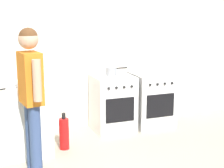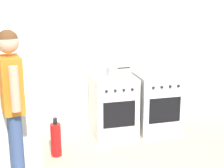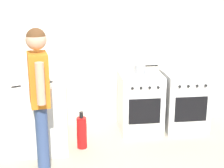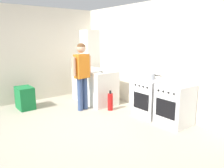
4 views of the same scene
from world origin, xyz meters
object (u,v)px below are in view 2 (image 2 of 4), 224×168
at_px(oven_right, 157,102).
at_px(person, 12,95).
at_px(oven_left, 113,106).
at_px(knife_carving, 11,88).
at_px(fire_extinguisher, 56,139).
at_px(pot, 112,72).

bearing_deg(oven_right, person, -153.66).
distance_m(oven_left, oven_right, 0.66).
distance_m(oven_left, knife_carving, 1.50).
bearing_deg(oven_left, fire_extinguisher, -151.22).
relative_size(knife_carving, person, 0.20).
bearing_deg(knife_carving, oven_left, 17.12).
bearing_deg(pot, oven_left, -82.99).
height_order(oven_left, person, person).
bearing_deg(oven_left, person, -143.51).
bearing_deg(oven_right, knife_carving, -168.28).
distance_m(knife_carving, fire_extinguisher, 0.85).
distance_m(oven_left, person, 1.75).
height_order(oven_right, pot, pot).
relative_size(pot, person, 0.21).
height_order(oven_right, person, person).
bearing_deg(person, knife_carving, 92.83).
xyz_separation_m(oven_left, fire_extinguisher, (-0.87, -0.48, -0.21)).
distance_m(oven_right, knife_carving, 2.12).
relative_size(person, fire_extinguisher, 3.28).
bearing_deg(knife_carving, pot, 18.83).
height_order(knife_carving, person, person).
xyz_separation_m(oven_left, oven_right, (0.66, 0.00, 0.00)).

